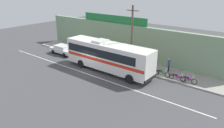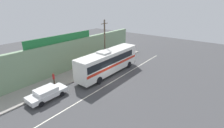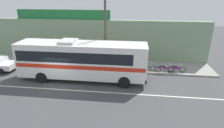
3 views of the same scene
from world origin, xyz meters
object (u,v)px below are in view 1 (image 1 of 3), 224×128
object	(u,v)px
intercity_bus	(107,55)
pedestrian_far_left	(124,57)
motorcycle_green	(188,79)
pedestrian_by_curb	(84,46)
motorcycle_red	(162,73)
utility_pole	(132,37)
parked_car	(63,49)
motorcycle_black	(151,70)
pedestrian_near_shop	(169,64)
motorcycle_blue	(177,77)

from	to	relation	value
intercity_bus	pedestrian_far_left	size ratio (longest dim) A/B	6.93
motorcycle_green	pedestrian_by_curb	xyz separation A→B (m)	(-16.51, 0.70, 0.56)
pedestrian_by_curb	motorcycle_red	bearing A→B (deg)	-3.31
motorcycle_red	pedestrian_far_left	world-z (taller)	pedestrian_far_left
utility_pole	motorcycle_green	size ratio (longest dim) A/B	4.18
parked_car	motorcycle_red	world-z (taller)	parked_car
intercity_bus	pedestrian_far_left	world-z (taller)	intercity_bus
motorcycle_green	parked_car	bearing A→B (deg)	-175.51
parked_car	pedestrian_by_curb	size ratio (longest dim) A/B	2.63
pedestrian_by_curb	pedestrian_far_left	world-z (taller)	pedestrian_far_left
utility_pole	motorcycle_black	world-z (taller)	utility_pole
motorcycle_red	pedestrian_near_shop	world-z (taller)	pedestrian_near_shop
motorcycle_black	intercity_bus	bearing A→B (deg)	-153.43
motorcycle_red	pedestrian_near_shop	distance (m)	1.84
pedestrian_by_curb	pedestrian_near_shop	size ratio (longest dim) A/B	0.99
intercity_bus	pedestrian_near_shop	world-z (taller)	intercity_bus
pedestrian_far_left	pedestrian_by_curb	bearing A→B (deg)	178.75
utility_pole	intercity_bus	bearing A→B (deg)	-129.96
motorcycle_red	motorcycle_black	size ratio (longest dim) A/B	0.98
motorcycle_green	motorcycle_blue	bearing A→B (deg)	-172.45
motorcycle_green	intercity_bus	bearing A→B (deg)	-164.43
motorcycle_green	motorcycle_black	bearing A→B (deg)	-177.72
pedestrian_by_curb	pedestrian_near_shop	distance (m)	13.55
motorcycle_green	pedestrian_far_left	world-z (taller)	pedestrian_far_left
motorcycle_red	pedestrian_far_left	distance (m)	5.76
utility_pole	pedestrian_far_left	distance (m)	3.47
parked_car	utility_pole	world-z (taller)	utility_pole
utility_pole	motorcycle_blue	world-z (taller)	utility_pole
parked_car	motorcycle_black	distance (m)	14.52
parked_car	motorcycle_black	xyz separation A→B (m)	(14.46, 1.31, -0.17)
parked_car	pedestrian_by_curb	world-z (taller)	pedestrian_by_curb
parked_car	motorcycle_red	xyz separation A→B (m)	(15.82, 1.40, -0.17)
motorcycle_red	motorcycle_blue	bearing A→B (deg)	-2.25
utility_pole	motorcycle_green	bearing A→B (deg)	1.97
motorcycle_blue	motorcycle_green	xyz separation A→B (m)	(1.18, 0.16, 0.00)
pedestrian_near_shop	parked_car	bearing A→B (deg)	-168.76
intercity_bus	motorcycle_green	distance (m)	9.57
motorcycle_blue	motorcycle_black	size ratio (longest dim) A/B	1.00
intercity_bus	pedestrian_by_curb	bearing A→B (deg)	156.43
utility_pole	motorcycle_black	distance (m)	4.54
motorcycle_green	pedestrian_near_shop	size ratio (longest dim) A/B	1.08
pedestrian_far_left	parked_car	bearing A→B (deg)	-168.78
utility_pole	motorcycle_blue	distance (m)	6.99
intercity_bus	parked_car	xyz separation A→B (m)	(-9.74, 1.06, -1.33)
motorcycle_black	motorcycle_green	bearing A→B (deg)	2.28
utility_pole	pedestrian_near_shop	xyz separation A→B (m)	(4.19, 1.92, -3.00)
motorcycle_green	motorcycle_red	world-z (taller)	same
parked_car	pedestrian_near_shop	xyz separation A→B (m)	(15.85, 3.15, 0.40)
parked_car	utility_pole	xyz separation A→B (m)	(11.66, 1.23, 3.40)
motorcycle_black	parked_car	bearing A→B (deg)	-174.84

